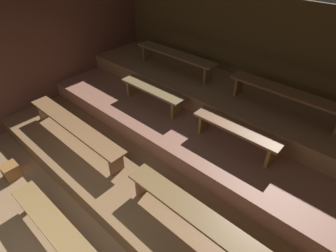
{
  "coord_description": "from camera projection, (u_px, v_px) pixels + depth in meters",
  "views": [
    {
      "loc": [
        2.31,
        0.18,
        3.49
      ],
      "look_at": [
        -0.19,
        2.96,
        0.68
      ],
      "focal_mm": 28.52,
      "sensor_mm": 36.0,
      "label": 1
    }
  ],
  "objects": [
    {
      "name": "wall_back",
      "position": [
        243.0,
        61.0,
        5.44
      ],
      "size": [
        7.2,
        0.06,
        2.55
      ],
      "primitive_type": "cube",
      "color": "brown",
      "rests_on": "ground"
    },
    {
      "name": "bench_upper_left",
      "position": [
        175.0,
        56.0,
        5.67
      ],
      "size": [
        1.97,
        0.32,
        0.39
      ],
      "color": "olive",
      "rests_on": "platform_upper"
    },
    {
      "name": "bench_floor_center",
      "position": [
        59.0,
        232.0,
        3.45
      ],
      "size": [
        2.08,
        0.32,
        0.39
      ],
      "color": "olive",
      "rests_on": "ground"
    },
    {
      "name": "bench_middle_left",
      "position": [
        153.0,
        92.0,
        5.12
      ],
      "size": [
        1.44,
        0.32,
        0.39
      ],
      "color": "olive",
      "rests_on": "platform_middle"
    },
    {
      "name": "platform_middle",
      "position": [
        203.0,
        120.0,
        5.17
      ],
      "size": [
        6.4,
        2.5,
        0.32
      ],
      "primitive_type": "cube",
      "color": "#A56C57",
      "rests_on": "platform_lower"
    },
    {
      "name": "bench_upper_right",
      "position": [
        287.0,
        95.0,
        4.38
      ],
      "size": [
        1.97,
        0.32,
        0.39
      ],
      "color": "#8C5E3C",
      "rests_on": "platform_upper"
    },
    {
      "name": "ground",
      "position": [
        159.0,
        174.0,
        4.73
      ],
      "size": [
        7.2,
        5.8,
        0.08
      ],
      "primitive_type": "cube",
      "color": "#997652"
    },
    {
      "name": "wall_left",
      "position": [
        48.0,
        56.0,
        5.67
      ],
      "size": [
        0.06,
        5.8,
        2.55
      ],
      "primitive_type": "cube",
      "color": "brown",
      "rests_on": "ground"
    },
    {
      "name": "bench_middle_right",
      "position": [
        236.0,
        131.0,
        4.14
      ],
      "size": [
        1.44,
        0.32,
        0.39
      ],
      "color": "#8E5F3B",
      "rests_on": "platform_middle"
    },
    {
      "name": "platform_upper",
      "position": [
        221.0,
        95.0,
        5.31
      ],
      "size": [
        6.4,
        1.36,
        0.32
      ],
      "primitive_type": "cube",
      "color": "#A47853",
      "rests_on": "platform_middle"
    },
    {
      "name": "bench_lower_right",
      "position": [
        209.0,
        225.0,
        3.17
      ],
      "size": [
        2.53,
        0.32,
        0.39
      ],
      "color": "olive",
      "rests_on": "platform_lower"
    },
    {
      "name": "platform_lower",
      "position": [
        180.0,
        149.0,
        4.96
      ],
      "size": [
        6.4,
        3.82,
        0.32
      ],
      "primitive_type": "cube",
      "color": "#8F6A46",
      "rests_on": "ground"
    },
    {
      "name": "wooden_crate_floor",
      "position": [
        11.0,
        171.0,
        4.57
      ],
      "size": [
        0.25,
        0.25,
        0.25
      ],
      "primitive_type": "cube",
      "color": "#996434",
      "rests_on": "ground"
    },
    {
      "name": "bench_lower_left",
      "position": [
        74.0,
        127.0,
        4.72
      ],
      "size": [
        2.53,
        0.32,
        0.39
      ],
      "color": "olive",
      "rests_on": "platform_lower"
    }
  ]
}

